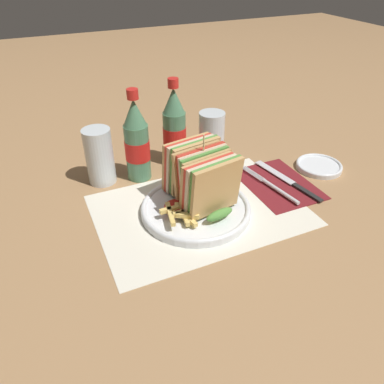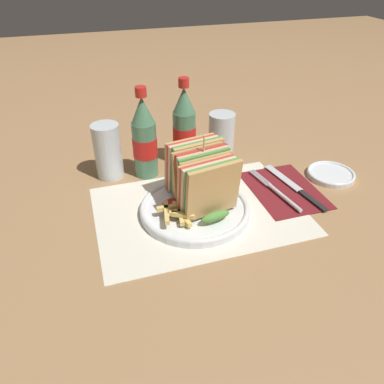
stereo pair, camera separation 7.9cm
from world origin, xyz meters
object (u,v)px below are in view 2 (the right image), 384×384
(glass_near, at_px, (221,142))
(side_saucer, at_px, (331,174))
(knife, at_px, (295,187))
(coke_bottle_near, at_px, (144,139))
(club_sandwich, at_px, (201,177))
(plate_main, at_px, (195,209))
(glass_far, at_px, (108,155))
(fork, at_px, (279,193))
(coke_bottle_far, at_px, (184,128))

(glass_near, xyz_separation_m, side_saucer, (0.23, -0.15, -0.05))
(knife, distance_m, coke_bottle_near, 0.37)
(side_saucer, bearing_deg, club_sandwich, -176.07)
(plate_main, height_order, glass_far, glass_far)
(club_sandwich, bearing_deg, coke_bottle_near, 116.12)
(fork, bearing_deg, side_saucer, 4.41)
(club_sandwich, distance_m, knife, 0.24)
(knife, bearing_deg, side_saucer, 2.65)
(plate_main, height_order, glass_near, glass_near)
(club_sandwich, relative_size, side_saucer, 1.63)
(club_sandwich, xyz_separation_m, side_saucer, (0.34, 0.02, -0.07))
(fork, relative_size, side_saucer, 1.64)
(coke_bottle_far, xyz_separation_m, glass_near, (0.09, -0.03, -0.04))
(coke_bottle_far, bearing_deg, club_sandwich, -96.54)
(glass_far, xyz_separation_m, side_saucer, (0.52, -0.17, -0.05))
(knife, bearing_deg, fork, -171.70)
(fork, distance_m, knife, 0.05)
(coke_bottle_near, bearing_deg, glass_near, -0.39)
(side_saucer, bearing_deg, plate_main, -173.70)
(coke_bottle_near, bearing_deg, fork, -35.00)
(plate_main, bearing_deg, glass_far, 126.33)
(coke_bottle_far, xyz_separation_m, side_saucer, (0.32, -0.18, -0.09))
(coke_bottle_far, relative_size, side_saucer, 1.92)
(fork, height_order, glass_near, glass_near)
(fork, distance_m, side_saucer, 0.17)
(knife, bearing_deg, coke_bottle_far, 126.61)
(club_sandwich, distance_m, coke_bottle_near, 0.19)
(knife, distance_m, coke_bottle_far, 0.31)
(club_sandwich, distance_m, coke_bottle_far, 0.21)
(club_sandwich, height_order, knife, club_sandwich)
(club_sandwich, bearing_deg, knife, 0.15)
(plate_main, height_order, coke_bottle_near, coke_bottle_near)
(coke_bottle_far, relative_size, glass_far, 1.64)
(knife, relative_size, coke_bottle_far, 0.96)
(plate_main, distance_m, club_sandwich, 0.07)
(glass_near, distance_m, glass_far, 0.28)
(glass_far, distance_m, side_saucer, 0.54)
(glass_near, bearing_deg, coke_bottle_far, 158.08)
(knife, relative_size, glass_far, 1.58)
(fork, relative_size, coke_bottle_near, 0.85)
(coke_bottle_near, relative_size, glass_far, 1.64)
(knife, xyz_separation_m, coke_bottle_near, (-0.32, 0.17, 0.09))
(fork, distance_m, glass_near, 0.20)
(coke_bottle_far, bearing_deg, side_saucer, -29.45)
(coke_bottle_far, bearing_deg, plate_main, -100.89)
(fork, distance_m, coke_bottle_far, 0.28)
(fork, xyz_separation_m, glass_near, (-0.07, 0.19, 0.05))
(glass_near, bearing_deg, fork, -68.72)
(fork, xyz_separation_m, side_saucer, (0.16, 0.04, -0.00))
(glass_near, bearing_deg, side_saucer, -31.98)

